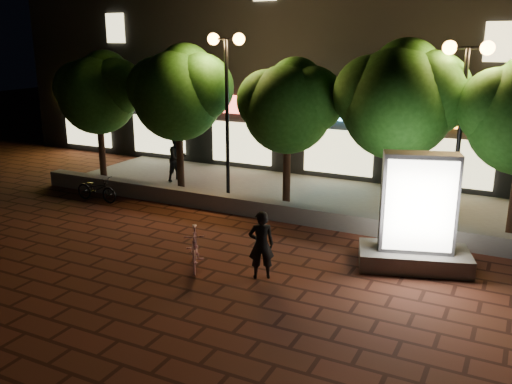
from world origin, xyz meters
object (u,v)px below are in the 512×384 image
Objects in this scene: street_lamp_left at (227,74)px; pedestrian at (178,158)px; tree_right at (401,96)px; tree_mid at (290,103)px; street_lamp_right at (464,88)px; scooter_pink at (195,248)px; tree_far_left at (100,90)px; rider at (261,245)px; ad_kiosk at (417,222)px; scooter_parked at (96,189)px; tree_left at (180,90)px.

street_lamp_left is 4.17m from pedestrian.
tree_right reaches higher than pedestrian.
tree_mid is 0.87× the size of street_lamp_left.
street_lamp_right is 7.95m from scooter_pink.
street_lamp_right reaches higher than tree_mid.
tree_far_left is 2.99× the size of rider.
tree_far_left reaches higher than tree_mid.
street_lamp_right is 2.97× the size of pedestrian.
tree_right reaches higher than ad_kiosk.
pedestrian is at bearing -18.32° from scooter_parked.
tree_left is 0.97× the size of tree_right.
tree_right is 3.27× the size of scooter_pink.
tree_right reaches higher than tree_left.
scooter_parked is 3.33m from pedestrian.
street_lamp_left reaches higher than tree_far_left.
tree_far_left is 3.76m from pedestrian.
rider is (1.64, -5.32, -2.44)m from tree_mid.
street_lamp_left is (-5.36, -0.26, 0.46)m from tree_right.
tree_left is at bearing -180.00° from tree_right.
tree_right is at bearing 0.00° from tree_mid.
tree_right is at bearing 170.90° from street_lamp_right.
tree_mid is (7.50, -0.00, -0.08)m from tree_far_left.
tree_right is at bearing -138.72° from rider.
tree_mid is at bearing -80.60° from pedestrian.
tree_right is 0.98× the size of street_lamp_left.
pedestrian is at bearing 96.11° from scooter_pink.
ad_kiosk is at bearing -94.28° from scooter_parked.
pedestrian is at bearing 135.01° from tree_left.
scooter_pink is at bearing -153.25° from ad_kiosk.
street_lamp_left reaches higher than tree_left.
tree_right is at bearing 0.00° from tree_left.
street_lamp_left is (5.45, -0.26, 0.74)m from tree_far_left.
tree_left is 8.96m from street_lamp_right.
tree_far_left is 4.20m from scooter_parked.
street_lamp_right is at bearing -3.04° from tree_mid.
street_lamp_left is at bearing -59.05° from scooter_parked.
scooter_parked is at bearing 179.43° from pedestrian.
street_lamp_right is 1.82× the size of ad_kiosk.
street_lamp_left is at bearing -7.70° from tree_left.
tree_left is 2.05m from street_lamp_left.
tree_mid is 6.81m from scooter_parked.
tree_right is at bearing -77.24° from pedestrian.
scooter_parked is at bearing -52.62° from rider.
street_lamp_left is 5.58m from scooter_parked.
street_lamp_left reaches higher than scooter_pink.
tree_right is 6.23m from rider.
ad_kiosk is at bearing -175.13° from rider.
tree_mid is 2.22m from street_lamp_left.
scooter_pink is at bearing -68.37° from street_lamp_left.
street_lamp_right is 4.08m from ad_kiosk.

